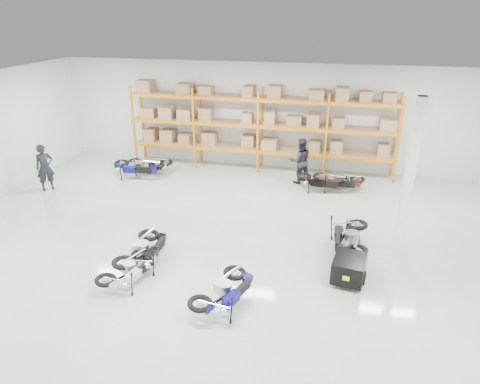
% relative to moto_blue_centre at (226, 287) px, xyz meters
% --- Properties ---
extents(room, '(18.00, 18.00, 18.00)m').
position_rel_moto_blue_centre_xyz_m(room, '(-0.95, 3.04, 1.72)').
color(room, '#B6CBB6').
rests_on(room, ground).
extents(pallet_rack, '(11.28, 0.98, 3.62)m').
position_rel_moto_blue_centre_xyz_m(pallet_rack, '(-0.95, 9.49, 1.73)').
color(pallet_rack, orange).
rests_on(pallet_rack, ground).
extents(structural_column, '(0.25, 0.25, 4.50)m').
position_rel_moto_blue_centre_xyz_m(structural_column, '(4.25, 3.54, 1.72)').
color(structural_column, white).
rests_on(structural_column, ground).
extents(moto_blue_centre, '(1.38, 1.90, 1.11)m').
position_rel_moto_blue_centre_xyz_m(moto_blue_centre, '(0.00, 0.00, 0.00)').
color(moto_blue_centre, '#0C0855').
rests_on(moto_blue_centre, ground).
extents(moto_silver_left, '(1.17, 1.73, 1.02)m').
position_rel_moto_blue_centre_xyz_m(moto_silver_left, '(-2.63, 0.38, -0.04)').
color(moto_silver_left, silver).
rests_on(moto_silver_left, ground).
extents(moto_black_far_left, '(0.94, 1.83, 1.17)m').
position_rel_moto_blue_centre_xyz_m(moto_black_far_left, '(-2.63, 1.27, 0.03)').
color(moto_black_far_left, black).
rests_on(moto_black_far_left, ground).
extents(moto_touring_right, '(1.00, 1.91, 1.21)m').
position_rel_moto_blue_centre_xyz_m(moto_touring_right, '(2.83, 3.24, 0.05)').
color(moto_touring_right, black).
rests_on(moto_touring_right, ground).
extents(trailer, '(0.92, 1.69, 0.69)m').
position_rel_moto_blue_centre_xyz_m(trailer, '(2.83, 1.64, -0.12)').
color(trailer, black).
rests_on(trailer, ground).
extents(moto_back_a, '(1.96, 1.07, 1.23)m').
position_rel_moto_blue_centre_xyz_m(moto_back_a, '(-5.74, 7.42, 0.05)').
color(moto_back_a, '#0C0C6C').
rests_on(moto_back_a, ground).
extents(moto_back_b, '(1.79, 1.06, 1.09)m').
position_rel_moto_blue_centre_xyz_m(moto_back_b, '(-5.46, 7.98, -0.01)').
color(moto_back_b, '#B6BBC1').
rests_on(moto_back_b, ground).
extents(moto_back_c, '(1.75, 0.89, 1.12)m').
position_rel_moto_blue_centre_xyz_m(moto_back_c, '(1.87, 7.64, 0.00)').
color(moto_back_c, black).
rests_on(moto_back_c, ground).
extents(moto_back_d, '(1.73, 0.87, 1.11)m').
position_rel_moto_blue_centre_xyz_m(moto_back_d, '(2.48, 7.79, 0.00)').
color(moto_back_d, '#41110D').
rests_on(moto_back_d, ground).
extents(person_left, '(0.77, 0.78, 1.82)m').
position_rel_moto_blue_centre_xyz_m(person_left, '(-8.57, 5.38, 0.38)').
color(person_left, black).
rests_on(person_left, ground).
extents(person_back, '(1.10, 0.99, 1.85)m').
position_rel_moto_blue_centre_xyz_m(person_back, '(0.94, 8.29, 0.40)').
color(person_back, black).
rests_on(person_back, ground).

